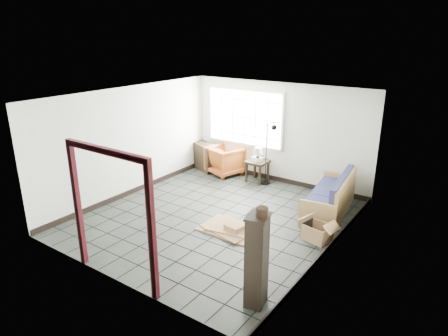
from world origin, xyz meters
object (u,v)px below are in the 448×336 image
Objects in this scene: futon_sofa at (332,199)px; armchair at (225,159)px; side_table at (257,164)px; tall_shelf at (257,260)px.

armchair is (-3.34, 0.73, 0.12)m from futon_sofa.
side_table is at bearing -162.74° from armchair.
armchair is at bearing 160.43° from futon_sofa.
tall_shelf reaches higher than futon_sofa.
tall_shelf is (0.23, -3.63, 0.41)m from futon_sofa.
futon_sofa is 3.58× the size of side_table.
armchair reaches higher than side_table.
armchair is 1.03m from side_table.
side_table is (-2.31, 0.73, 0.15)m from futon_sofa.
tall_shelf reaches higher than side_table.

